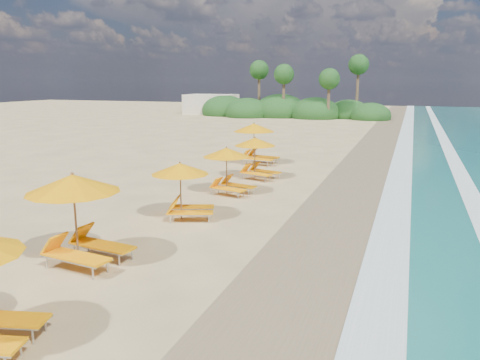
# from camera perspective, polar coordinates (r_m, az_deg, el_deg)

# --- Properties ---
(ground) EXTENTS (160.00, 160.00, 0.00)m
(ground) POSITION_cam_1_polar(r_m,az_deg,el_deg) (17.88, -0.00, -3.76)
(ground) COLOR #D2B77B
(ground) RESTS_ON ground
(wet_sand) EXTENTS (4.00, 160.00, 0.01)m
(wet_sand) POSITION_cam_1_polar(r_m,az_deg,el_deg) (16.99, 12.83, -4.91)
(wet_sand) COLOR #8E7A55
(wet_sand) RESTS_ON ground
(surf_foam) EXTENTS (4.00, 160.00, 0.01)m
(surf_foam) POSITION_cam_1_polar(r_m,az_deg,el_deg) (16.90, 21.98, -5.52)
(surf_foam) COLOR white
(surf_foam) RESTS_ON ground
(station_1) EXTENTS (2.89, 2.73, 2.51)m
(station_1) POSITION_cam_1_polar(r_m,az_deg,el_deg) (13.21, -18.77, -3.82)
(station_1) COLOR olive
(station_1) RESTS_ON ground
(station_2) EXTENTS (2.67, 2.63, 2.08)m
(station_2) POSITION_cam_1_polar(r_m,az_deg,el_deg) (16.76, -6.67, -0.82)
(station_2) COLOR olive
(station_2) RESTS_ON ground
(station_3) EXTENTS (2.56, 2.47, 2.08)m
(station_3) POSITION_cam_1_polar(r_m,az_deg,el_deg) (20.30, -1.28, 1.52)
(station_3) COLOR olive
(station_3) RESTS_ON ground
(station_4) EXTENTS (2.66, 2.59, 2.12)m
(station_4) POSITION_cam_1_polar(r_m,az_deg,el_deg) (23.54, 2.14, 3.02)
(station_4) COLOR olive
(station_4) RESTS_ON ground
(station_5) EXTENTS (2.84, 2.68, 2.45)m
(station_5) POSITION_cam_1_polar(r_m,az_deg,el_deg) (27.68, 2.05, 4.77)
(station_5) COLOR olive
(station_5) RESTS_ON ground
(treeline) EXTENTS (25.80, 8.80, 9.74)m
(treeline) POSITION_cam_1_polar(r_m,az_deg,el_deg) (63.80, 5.68, 8.49)
(treeline) COLOR #163D14
(treeline) RESTS_ON ground
(beach_building) EXTENTS (7.00, 5.00, 2.80)m
(beach_building) POSITION_cam_1_polar(r_m,az_deg,el_deg) (70.05, -3.51, 9.16)
(beach_building) COLOR beige
(beach_building) RESTS_ON ground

